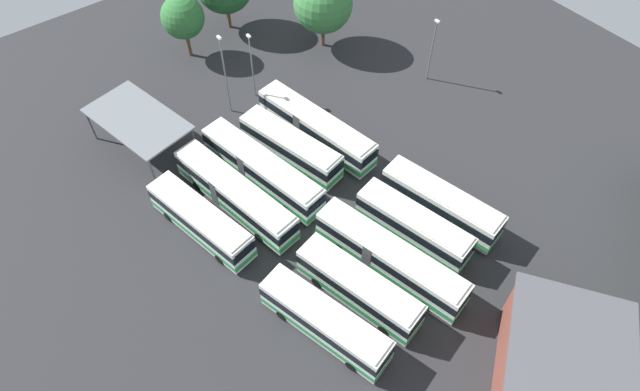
# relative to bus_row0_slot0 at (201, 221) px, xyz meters

# --- Properties ---
(ground_plane) EXTENTS (93.14, 93.14, 0.00)m
(ground_plane) POSITION_rel_bus_row0_slot0_xyz_m (5.68, 9.15, -1.79)
(ground_plane) COLOR #28282B
(bus_row0_slot0) EXTENTS (11.55, 4.78, 3.39)m
(bus_row0_slot0) POSITION_rel_bus_row0_slot0_xyz_m (0.00, 0.00, 0.00)
(bus_row0_slot0) COLOR silver
(bus_row0_slot0) RESTS_ON ground_plane
(bus_row0_slot1) EXTENTS (14.36, 4.92, 3.39)m
(bus_row0_slot1) POSITION_rel_bus_row0_slot0_xyz_m (-0.74, 3.98, 0.00)
(bus_row0_slot1) COLOR silver
(bus_row0_slot1) RESTS_ON ground_plane
(bus_row0_slot2) EXTENTS (14.36, 5.09, 3.39)m
(bus_row0_slot2) POSITION_rel_bus_row0_slot0_xyz_m (-1.81, 7.64, 0.00)
(bus_row0_slot2) COLOR silver
(bus_row0_slot2) RESTS_ON ground_plane
(bus_row0_slot3) EXTENTS (11.62, 5.07, 3.39)m
(bus_row0_slot3) POSITION_rel_bus_row0_slot0_xyz_m (-2.45, 11.51, 0.00)
(bus_row0_slot3) COLOR silver
(bus_row0_slot3) RESTS_ON ground_plane
(bus_row0_slot4) EXTENTS (14.36, 4.91, 3.39)m
(bus_row0_slot4) POSITION_rel_bus_row0_slot0_xyz_m (-3.14, 15.13, 0.00)
(bus_row0_slot4) COLOR silver
(bus_row0_slot4) RESTS_ON ground_plane
(bus_row1_slot0) EXTENTS (11.48, 5.40, 3.39)m
(bus_row1_slot0) POSITION_rel_bus_row0_slot0_xyz_m (14.30, 2.77, -0.00)
(bus_row1_slot0) COLOR silver
(bus_row1_slot0) RESTS_ON ground_plane
(bus_row1_slot1) EXTENTS (11.40, 5.14, 3.39)m
(bus_row1_slot1) POSITION_rel_bus_row0_slot0_xyz_m (13.63, 6.77, -0.00)
(bus_row1_slot1) COLOR silver
(bus_row1_slot1) RESTS_ON ground_plane
(bus_row1_slot2) EXTENTS (14.34, 5.78, 3.39)m
(bus_row1_slot2) POSITION_rel_bus_row0_slot0_xyz_m (13.01, 10.65, 0.00)
(bus_row1_slot2) COLOR silver
(bus_row1_slot2) RESTS_ON ground_plane
(bus_row1_slot3) EXTENTS (11.10, 4.99, 3.39)m
(bus_row1_slot3) POSITION_rel_bus_row0_slot0_xyz_m (11.85, 14.54, -0.00)
(bus_row1_slot3) COLOR silver
(bus_row1_slot3) RESTS_ON ground_plane
(bus_row1_slot4) EXTENTS (11.80, 5.10, 3.39)m
(bus_row1_slot4) POSITION_rel_bus_row0_slot0_xyz_m (11.54, 18.23, 0.00)
(bus_row1_slot4) COLOR silver
(bus_row1_slot4) RESTS_ON ground_plane
(depot_building) EXTENTS (12.64, 12.99, 5.50)m
(depot_building) POSITION_rel_bus_row0_slot0_xyz_m (27.61, 13.95, 0.97)
(depot_building) COLOR brown
(depot_building) RESTS_ON ground_plane
(maintenance_shelter) EXTENTS (11.44, 7.88, 4.08)m
(maintenance_shelter) POSITION_rel_bus_row0_slot0_xyz_m (-12.88, 0.69, 2.08)
(maintenance_shelter) COLOR slate
(maintenance_shelter) RESTS_ON ground_plane
(lamp_post_far_corner) EXTENTS (0.56, 0.28, 9.55)m
(lamp_post_far_corner) POSITION_rel_bus_row0_slot0_xyz_m (-12.22, 10.46, 3.40)
(lamp_post_far_corner) COLOR slate
(lamp_post_far_corner) RESTS_ON ground_plane
(lamp_post_near_entrance) EXTENTS (0.56, 0.28, 7.92)m
(lamp_post_near_entrance) POSITION_rel_bus_row0_slot0_xyz_m (-12.73, 13.95, 2.58)
(lamp_post_near_entrance) COLOR slate
(lamp_post_near_entrance) RESTS_ON ground_plane
(lamp_post_mid_lot) EXTENTS (0.56, 0.28, 7.70)m
(lamp_post_mid_lot) POSITION_rel_bus_row0_slot0_xyz_m (-3.16, 31.14, 2.47)
(lamp_post_mid_lot) COLOR slate
(lamp_post_mid_lot) RESTS_ON ground_plane
(tree_east_edge) EXTENTS (6.84, 6.84, 9.11)m
(tree_east_edge) POSITION_rel_bus_row0_slot0_xyz_m (-15.41, 25.54, 3.89)
(tree_east_edge) COLOR brown
(tree_east_edge) RESTS_ON ground_plane
(tree_northeast) EXTENTS (4.91, 4.91, 7.64)m
(tree_northeast) POSITION_rel_bus_row0_slot0_xyz_m (-23.50, 11.79, 3.37)
(tree_northeast) COLOR brown
(tree_northeast) RESTS_ON ground_plane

